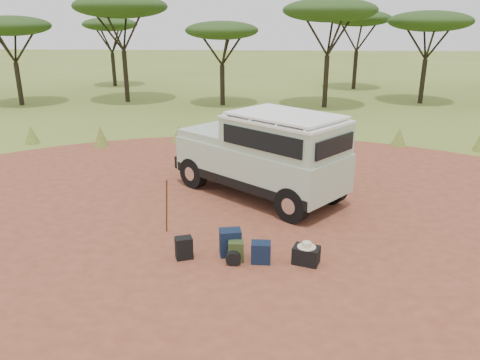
# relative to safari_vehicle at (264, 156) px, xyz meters

# --- Properties ---
(ground) EXTENTS (140.00, 140.00, 0.00)m
(ground) POSITION_rel_safari_vehicle_xyz_m (-0.59, -3.08, -1.21)
(ground) COLOR #5C6B26
(ground) RESTS_ON ground
(dirt_clearing) EXTENTS (23.00, 23.00, 0.01)m
(dirt_clearing) POSITION_rel_safari_vehicle_xyz_m (-0.59, -3.08, -1.21)
(dirt_clearing) COLOR brown
(dirt_clearing) RESTS_ON ground
(grass_fringe) EXTENTS (36.60, 1.60, 0.90)m
(grass_fringe) POSITION_rel_safari_vehicle_xyz_m (-0.47, 5.59, -0.81)
(grass_fringe) COLOR #5C6B26
(grass_fringe) RESTS_ON ground
(acacia_treeline) EXTENTS (46.70, 13.20, 6.26)m
(acacia_treeline) POSITION_rel_safari_vehicle_xyz_m (0.17, 16.73, 3.66)
(acacia_treeline) COLOR black
(acacia_treeline) RESTS_ON ground
(safari_vehicle) EXTENTS (5.20, 4.84, 2.51)m
(safari_vehicle) POSITION_rel_safari_vehicle_xyz_m (0.00, 0.00, 0.00)
(safari_vehicle) COLOR #A5BDA1
(safari_vehicle) RESTS_ON ground
(walking_staff) EXTENTS (0.20, 0.40, 1.45)m
(walking_staff) POSITION_rel_safari_vehicle_xyz_m (-2.25, -2.71, -0.49)
(walking_staff) COLOR brown
(walking_staff) RESTS_ON ground
(backpack_black) EXTENTS (0.42, 0.37, 0.49)m
(backpack_black) POSITION_rel_safari_vehicle_xyz_m (-1.67, -3.84, -0.97)
(backpack_black) COLOR black
(backpack_black) RESTS_ON ground
(backpack_navy) EXTENTS (0.51, 0.41, 0.60)m
(backpack_navy) POSITION_rel_safari_vehicle_xyz_m (-0.69, -3.63, -0.91)
(backpack_navy) COLOR #101E35
(backpack_navy) RESTS_ON ground
(backpack_olive) EXTENTS (0.34, 0.25, 0.45)m
(backpack_olive) POSITION_rel_safari_vehicle_xyz_m (-0.55, -3.89, -0.99)
(backpack_olive) COLOR #31411E
(backpack_olive) RESTS_ON ground
(duffel_navy) EXTENTS (0.41, 0.31, 0.46)m
(duffel_navy) POSITION_rel_safari_vehicle_xyz_m (-0.02, -3.92, -0.98)
(duffel_navy) COLOR #101E35
(duffel_navy) RESTS_ON ground
(hard_case) EXTENTS (0.63, 0.53, 0.38)m
(hard_case) POSITION_rel_safari_vehicle_xyz_m (0.93, -3.91, -1.02)
(hard_case) COLOR black
(hard_case) RESTS_ON ground
(stuff_sack) EXTENTS (0.31, 0.31, 0.31)m
(stuff_sack) POSITION_rel_safari_vehicle_xyz_m (-0.59, -3.99, -1.06)
(stuff_sack) COLOR black
(stuff_sack) RESTS_ON ground
(safari_hat) EXTENTS (0.39, 0.39, 0.11)m
(safari_hat) POSITION_rel_safari_vehicle_xyz_m (0.93, -3.91, -0.79)
(safari_hat) COLOR beige
(safari_hat) RESTS_ON hard_case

